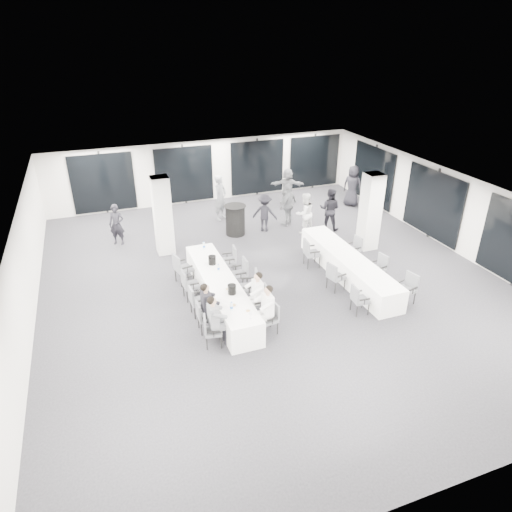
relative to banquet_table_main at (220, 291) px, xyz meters
The scene contains 43 objects.
room 3.47m from the banquet_table_main, 33.31° to the left, with size 14.04×16.04×2.84m.
column_left 4.15m from the banquet_table_main, 103.07° to the left, with size 0.60×0.60×2.80m, color silver.
column_right 6.41m from the banquet_table_main, 15.71° to the left, with size 0.60×0.60×2.80m, color silver.
banquet_table_main is the anchor object (origin of this frame).
banquet_table_side 4.29m from the banquet_table_main, ahead, with size 0.90×5.00×0.75m, color white.
cocktail_table 4.93m from the banquet_table_main, 66.83° to the left, with size 0.85×0.85×1.18m.
chair_main_left_near 2.08m from the banquet_table_main, 113.39° to the right, with size 0.51×0.54×0.86m.
chair_main_left_second 1.51m from the banquet_table_main, 123.45° to the right, with size 0.45×0.50×0.88m.
chair_main_left_mid 0.95m from the banquet_table_main, 152.11° to the right, with size 0.48×0.53×0.90m.
chair_main_left_fourth 0.97m from the banquet_table_main, 150.15° to the left, with size 0.50×0.55×0.94m.
chair_main_left_far 1.71m from the banquet_table_main, 119.47° to the left, with size 0.61×0.64×1.00m.
chair_main_right_near 2.08m from the banquet_table_main, 66.52° to the right, with size 0.49×0.53×0.87m.
chair_main_right_second 1.45m from the banquet_table_main, 54.55° to the right, with size 0.53×0.58×0.98m.
chair_main_right_mid 0.94m from the banquet_table_main, 23.87° to the right, with size 0.63×0.66×1.04m.
chair_main_right_fourth 1.03m from the banquet_table_main, 34.22° to the left, with size 0.50×0.56×0.97m.
chair_main_right_far 1.81m from the banquet_table_main, 62.70° to the left, with size 0.51×0.55×0.91m.
chair_side_left_near 3.96m from the banquet_table_main, 29.00° to the right, with size 0.46×0.51×0.86m.
chair_side_left_mid 3.51m from the banquet_table_main, ahead, with size 0.55×0.58×0.91m.
chair_side_left_far 3.63m from the banquet_table_main, 17.87° to the left, with size 0.54×0.59×0.97m.
chair_side_right_near 5.48m from the banquet_table_main, 20.79° to the right, with size 0.56×0.59×0.93m.
chair_side_right_mid 5.14m from the banquet_table_main, ahead, with size 0.51×0.54×0.88m.
chair_side_right_far 5.21m from the banquet_table_main, 10.87° to the left, with size 0.49×0.53×0.87m.
seated_guest_a 2.08m from the banquet_table_main, 109.18° to the right, with size 0.50×0.38×1.44m.
seated_guest_b 1.49m from the banquet_table_main, 118.05° to the right, with size 0.50×0.38×1.44m.
seated_guest_c 2.07m from the banquet_table_main, 70.74° to the right, with size 0.50×0.38×1.44m.
seated_guest_d 1.41m from the banquet_table_main, 60.21° to the right, with size 0.50×0.38×1.44m.
standing_guest_a 6.57m from the banquet_table_main, 73.47° to the left, with size 0.78×0.63×2.14m, color slate.
standing_guest_b 5.91m from the banquet_table_main, 39.67° to the left, with size 0.88×0.54×1.83m, color white.
standing_guest_c 5.47m from the banquet_table_main, 54.90° to the left, with size 1.11×0.57×1.72m, color black.
standing_guest_d 6.33m from the banquet_table_main, 47.82° to the left, with size 1.17×0.65×1.98m, color slate.
standing_guest_e 9.79m from the banquet_table_main, 36.32° to the left, with size 1.00×0.61×2.08m, color black.
standing_guest_f 8.78m from the banquet_table_main, 53.29° to the left, with size 1.71×0.66×1.86m, color slate.
standing_guest_g 5.76m from the banquet_table_main, 115.07° to the left, with size 0.64×0.52×1.75m, color black.
standing_guest_h 6.75m from the banquet_table_main, 33.60° to the left, with size 0.93×0.57×1.92m, color black.
ice_bucket_near 1.01m from the banquet_table_main, 83.95° to the right, with size 0.24×0.24×0.27m, color black.
ice_bucket_far 1.13m from the banquet_table_main, 87.18° to the left, with size 0.24×0.24×0.27m, color black.
water_bottle_a 1.74m from the banquet_table_main, 95.84° to the right, with size 0.08×0.08×0.24m, color silver.
water_bottle_b 0.71m from the banquet_table_main, 78.09° to the left, with size 0.07×0.07×0.23m, color silver.
water_bottle_c 2.18m from the banquet_table_main, 87.83° to the left, with size 0.08×0.08×0.25m, color silver.
plate_a 1.51m from the banquet_table_main, 92.19° to the right, with size 0.22×0.22×0.03m.
plate_b 1.90m from the banquet_table_main, 83.50° to the right, with size 0.19×0.19×0.03m.
plate_c 0.73m from the banquet_table_main, 84.87° to the right, with size 0.22×0.22×0.03m.
wine_glass 2.25m from the banquet_table_main, 85.84° to the right, with size 0.08×0.08×0.20m.
Camera 1 is at (-4.90, -11.83, 7.29)m, focal length 32.00 mm.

